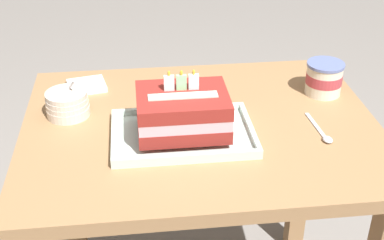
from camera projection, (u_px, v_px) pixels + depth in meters
The scene contains 7 objects.
dining_table at pixel (200, 164), 1.47m from camera, with size 0.93×0.73×0.76m.
foil_tray at pixel (183, 135), 1.35m from camera, with size 0.36×0.24×0.02m.
birthday_cake at pixel (183, 111), 1.31m from camera, with size 0.22×0.17×0.15m.
bowl_stack at pixel (67, 104), 1.43m from camera, with size 0.12×0.12×0.11m.
ice_cream_tub at pixel (324, 78), 1.53m from camera, with size 0.11×0.11×0.09m.
serving_spoon_near_tray at pixel (324, 135), 1.35m from camera, with size 0.03×0.16×0.01m.
napkin_pile at pixel (87, 86), 1.58m from camera, with size 0.13×0.12×0.01m.
Camera 1 is at (-0.16, -1.20, 1.48)m, focal length 50.02 mm.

